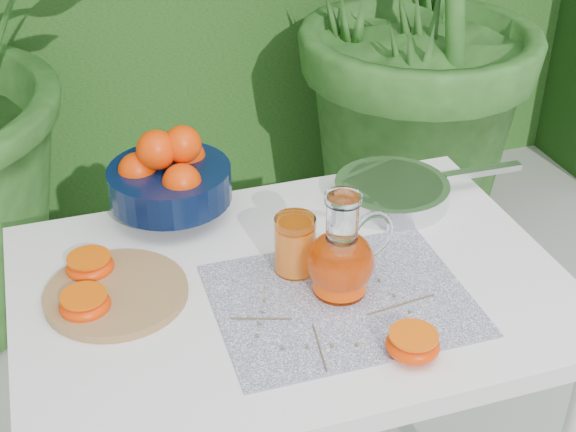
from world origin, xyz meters
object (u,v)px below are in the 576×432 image
object	(u,v)px
cutting_board	(116,293)
juice_pitcher	(342,258)
fruit_bowl	(169,176)
saute_pan	(393,191)
white_table	(291,316)

from	to	relation	value
cutting_board	juice_pitcher	size ratio (longest dim) A/B	1.29
fruit_bowl	saute_pan	world-z (taller)	fruit_bowl
cutting_board	fruit_bowl	world-z (taller)	fruit_bowl
white_table	saute_pan	world-z (taller)	saute_pan
white_table	cutting_board	world-z (taller)	cutting_board
cutting_board	saute_pan	bearing A→B (deg)	14.03
cutting_board	saute_pan	size ratio (longest dim) A/B	0.60
cutting_board	fruit_bowl	xyz separation A→B (m)	(0.15, 0.25, 0.08)
white_table	juice_pitcher	size ratio (longest dim) A/B	5.05
saute_pan	white_table	bearing A→B (deg)	-145.26
white_table	fruit_bowl	size ratio (longest dim) A/B	3.29
fruit_bowl	juice_pitcher	world-z (taller)	juice_pitcher
cutting_board	fruit_bowl	size ratio (longest dim) A/B	0.84
fruit_bowl	juice_pitcher	distance (m)	0.43
juice_pitcher	saute_pan	distance (m)	0.34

